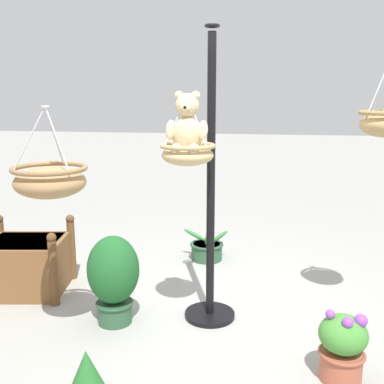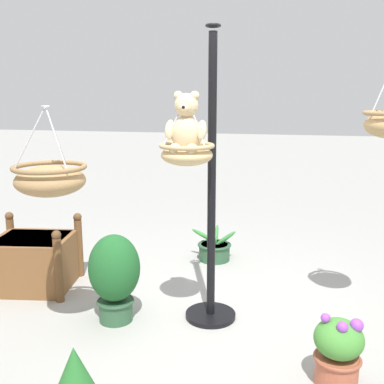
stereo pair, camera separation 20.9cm
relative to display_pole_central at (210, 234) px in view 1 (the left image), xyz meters
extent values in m
plane|color=#9E9E99|center=(0.12, 0.07, -0.76)|extent=(40.00, 40.00, 0.00)
cylinder|color=black|center=(0.00, 0.00, 0.44)|extent=(0.07, 0.07, 2.40)
cylinder|color=black|center=(0.00, 0.00, -0.74)|extent=(0.44, 0.44, 0.04)
torus|color=black|center=(0.00, 0.00, 1.68)|extent=(0.12, 0.12, 0.02)
ellipsoid|color=tan|center=(0.15, 0.25, 0.70)|extent=(0.40, 0.40, 0.16)
torus|color=tan|center=(0.15, 0.25, 0.77)|extent=(0.43, 0.43, 0.04)
ellipsoid|color=silver|center=(0.15, 0.25, 0.72)|extent=(0.35, 0.35, 0.13)
cylinder|color=#B7B7BC|center=(0.23, 0.30, 0.96)|extent=(0.17, 0.11, 0.38)
cylinder|color=#B7B7BC|center=(0.07, 0.30, 0.96)|extent=(0.17, 0.11, 0.38)
cylinder|color=#B7B7BC|center=(0.15, 0.16, 0.96)|extent=(0.01, 0.20, 0.38)
torus|color=#B7B7BC|center=(0.15, 0.25, 1.15)|extent=(0.06, 0.06, 0.01)
ellipsoid|color=#D1B789|center=(0.15, 0.26, 0.86)|extent=(0.24, 0.20, 0.28)
sphere|color=#D1B789|center=(0.15, 0.26, 1.08)|extent=(0.19, 0.19, 0.18)
ellipsoid|color=beige|center=(0.15, 0.33, 1.06)|extent=(0.08, 0.07, 0.06)
sphere|color=black|center=(0.15, 0.36, 1.07)|extent=(0.03, 0.03, 0.03)
sphere|color=#D1B789|center=(0.09, 0.26, 1.15)|extent=(0.07, 0.07, 0.07)
sphere|color=#D1B789|center=(0.21, 0.26, 1.15)|extent=(0.07, 0.07, 0.07)
ellipsoid|color=#D1B789|center=(0.03, 0.29, 0.89)|extent=(0.07, 0.14, 0.18)
ellipsoid|color=#D1B789|center=(0.27, 0.29, 0.89)|extent=(0.07, 0.14, 0.18)
ellipsoid|color=#D1B789|center=(0.09, 0.36, 0.76)|extent=(0.09, 0.16, 0.09)
ellipsoid|color=#D1B789|center=(0.21, 0.36, 0.76)|extent=(0.09, 0.16, 0.09)
cylinder|color=#B7B7BC|center=(-1.30, -0.16, 1.24)|extent=(0.18, 0.11, 0.44)
ellipsoid|color=#A37F51|center=(1.09, 0.65, 0.53)|extent=(0.52, 0.52, 0.23)
torus|color=olive|center=(1.09, 0.65, 0.63)|extent=(0.54, 0.54, 0.04)
cylinder|color=#B7B7BC|center=(1.20, 0.71, 0.85)|extent=(0.22, 0.13, 0.45)
cylinder|color=#B7B7BC|center=(0.99, 0.71, 0.85)|extent=(0.22, 0.13, 0.45)
cylinder|color=#B7B7BC|center=(1.09, 0.53, 0.85)|extent=(0.01, 0.25, 0.45)
torus|color=#B7B7BC|center=(1.09, 0.65, 1.07)|extent=(0.06, 0.06, 0.01)
cube|color=brown|center=(1.87, -0.24, -0.50)|extent=(0.84, 0.75, 0.52)
cube|color=#382819|center=(1.87, -0.24, -0.27)|extent=(0.74, 0.66, 0.06)
cylinder|color=brown|center=(1.45, 0.01, -0.45)|extent=(0.08, 0.08, 0.62)
cylinder|color=brown|center=(1.55, -0.61, -0.45)|extent=(0.08, 0.08, 0.62)
cylinder|color=brown|center=(2.28, -0.49, -0.45)|extent=(0.08, 0.08, 0.62)
sphere|color=brown|center=(1.45, 0.01, -0.11)|extent=(0.09, 0.09, 0.09)
sphere|color=brown|center=(1.55, -0.61, -0.11)|extent=(0.09, 0.09, 0.09)
cylinder|color=#2D5638|center=(0.22, -1.42, -0.67)|extent=(0.36, 0.36, 0.20)
torus|color=#294E32|center=(0.22, -1.42, -0.58)|extent=(0.40, 0.40, 0.03)
cylinder|color=#382819|center=(0.22, -1.42, -0.58)|extent=(0.32, 0.32, 0.03)
ellipsoid|color=#38843D|center=(0.36, -1.45, -0.48)|extent=(0.31, 0.11, 0.16)
ellipsoid|color=#38843D|center=(0.21, -1.30, -0.50)|extent=(0.09, 0.28, 0.23)
ellipsoid|color=#38843D|center=(0.10, -1.43, -0.50)|extent=(0.28, 0.07, 0.23)
ellipsoid|color=#38843D|center=(0.23, -1.54, -0.50)|extent=(0.06, 0.27, 0.24)
cylinder|color=#2D5638|center=(0.79, 0.24, -0.67)|extent=(0.29, 0.29, 0.19)
torus|color=#294E32|center=(0.79, 0.24, -0.59)|extent=(0.32, 0.32, 0.03)
cylinder|color=#382819|center=(0.79, 0.24, -0.59)|extent=(0.25, 0.25, 0.03)
ellipsoid|color=#1E5B28|center=(0.79, 0.24, -0.28)|extent=(0.44, 0.44, 0.58)
cylinder|color=#AD563D|center=(-1.00, 0.75, -0.66)|extent=(0.28, 0.28, 0.21)
torus|color=#9C4E37|center=(-1.00, 0.75, -0.56)|extent=(0.32, 0.32, 0.03)
cylinder|color=#382819|center=(-1.00, 0.75, -0.57)|extent=(0.25, 0.25, 0.03)
ellipsoid|color=#478E38|center=(-1.00, 0.75, -0.42)|extent=(0.33, 0.33, 0.26)
sphere|color=purple|center=(-0.91, 0.75, -0.29)|extent=(0.06, 0.06, 0.06)
sphere|color=purple|center=(-1.01, 0.83, -0.29)|extent=(0.07, 0.07, 0.07)
sphere|color=purple|center=(-1.10, 0.77, -0.30)|extent=(0.09, 0.09, 0.09)
cone|color=#28702D|center=(0.48, 1.55, -0.39)|extent=(0.30, 0.30, 0.35)
camera|label=1|loc=(-0.46, 3.66, 1.14)|focal=42.37mm
camera|label=2|loc=(-0.67, 3.62, 1.14)|focal=42.37mm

